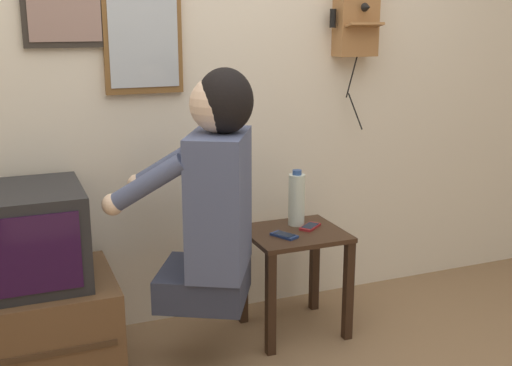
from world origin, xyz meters
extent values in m
cube|color=silver|center=(0.00, 1.25, 1.27)|extent=(6.80, 0.05, 2.55)
cube|color=#382316|center=(0.40, 0.87, 0.49)|extent=(0.44, 0.40, 0.02)
cube|color=black|center=(0.20, 0.70, 0.24)|extent=(0.04, 0.04, 0.48)
cube|color=black|center=(0.60, 0.70, 0.24)|extent=(0.04, 0.04, 0.48)
cube|color=black|center=(0.20, 1.05, 0.24)|extent=(0.04, 0.04, 0.48)
cube|color=black|center=(0.60, 1.05, 0.24)|extent=(0.04, 0.04, 0.48)
cube|color=#2D3347|center=(-0.10, 0.72, 0.38)|extent=(0.49, 0.49, 0.14)
cube|color=#4C567A|center=(-0.04, 0.68, 0.74)|extent=(0.38, 0.44, 0.58)
sphere|color=beige|center=(-0.04, 0.68, 1.15)|extent=(0.23, 0.23, 0.23)
ellipsoid|color=black|center=(-0.01, 0.67, 1.16)|extent=(0.31, 0.32, 0.26)
cylinder|color=#4C567A|center=(-0.34, 0.66, 0.86)|extent=(0.32, 0.22, 0.24)
cylinder|color=#4C567A|center=(-0.18, 0.95, 0.86)|extent=(0.32, 0.22, 0.24)
sphere|color=beige|center=(-0.46, 0.73, 0.77)|extent=(0.09, 0.09, 0.09)
sphere|color=beige|center=(-0.31, 1.02, 0.77)|extent=(0.09, 0.09, 0.09)
cube|color=brown|center=(-0.82, 0.91, 0.21)|extent=(0.73, 0.55, 0.42)
cube|color=#432E1C|center=(-0.82, 0.63, 0.23)|extent=(0.66, 0.01, 0.02)
cube|color=#232326|center=(-0.79, 0.93, 0.62)|extent=(0.47, 0.48, 0.39)
cube|color=#280F33|center=(-0.79, 0.69, 0.62)|extent=(0.38, 0.01, 0.31)
cube|color=#9E6B3D|center=(0.86, 1.17, 1.50)|extent=(0.21, 0.11, 0.41)
cube|color=#9E6B3D|center=(0.86, 1.08, 1.44)|extent=(0.19, 0.07, 0.03)
cone|color=black|center=(0.86, 1.06, 1.53)|extent=(0.04, 0.05, 0.04)
cylinder|color=black|center=(0.73, 1.17, 1.48)|extent=(0.03, 0.03, 0.09)
cylinder|color=black|center=(0.84, 1.15, 1.19)|extent=(0.04, 0.04, 0.22)
cylinder|color=black|center=(0.87, 1.16, 1.01)|extent=(0.07, 0.06, 0.19)
cube|color=#2D2823|center=(-0.54, 1.21, 1.54)|extent=(0.35, 0.02, 0.37)
cube|color=gray|center=(-0.54, 1.20, 1.54)|extent=(0.30, 0.01, 0.32)
cube|color=brown|center=(-0.21, 1.21, 1.44)|extent=(0.35, 0.03, 0.59)
cube|color=#B2BCC6|center=(-0.21, 1.19, 1.44)|extent=(0.31, 0.01, 0.54)
cube|color=navy|center=(0.32, 0.82, 0.51)|extent=(0.11, 0.14, 0.01)
cube|color=black|center=(0.32, 0.82, 0.52)|extent=(0.09, 0.11, 0.00)
cube|color=maroon|center=(0.49, 0.89, 0.51)|extent=(0.13, 0.12, 0.01)
cube|color=black|center=(0.49, 0.89, 0.52)|extent=(0.11, 0.10, 0.00)
cylinder|color=silver|center=(0.45, 0.96, 0.63)|extent=(0.08, 0.08, 0.25)
cylinder|color=#2D4C8C|center=(0.45, 0.96, 0.77)|extent=(0.04, 0.04, 0.02)
camera|label=1|loc=(-0.84, -1.71, 1.48)|focal=45.00mm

